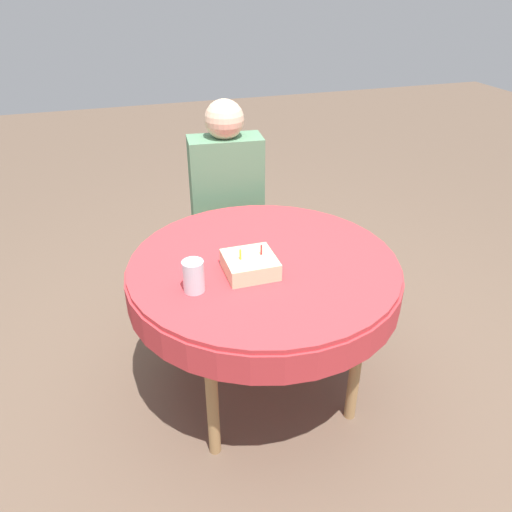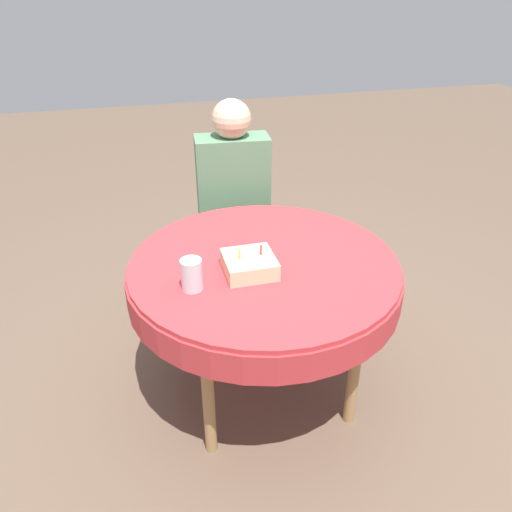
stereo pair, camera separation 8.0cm
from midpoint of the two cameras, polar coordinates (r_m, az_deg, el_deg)
name	(u,v)px [view 2 (the right image)]	position (r m, az deg, el deg)	size (l,w,h in m)	color
ground_plane	(263,383)	(2.56, 1.72, -14.34)	(12.00, 12.00, 0.00)	brown
dining_table	(264,278)	(2.17, 1.97, -2.50)	(1.17, 1.17, 0.71)	#BC3338
chair	(233,218)	(2.99, -1.92, 4.33)	(0.41, 0.41, 0.90)	brown
person	(233,186)	(2.82, -1.78, 7.95)	(0.42, 0.32, 1.20)	#DBB293
birthday_cake	(249,264)	(2.03, 0.36, -0.98)	(0.20, 0.20, 0.12)	beige
drinking_glass	(192,275)	(1.92, -6.18, -2.14)	(0.08, 0.08, 0.13)	silver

